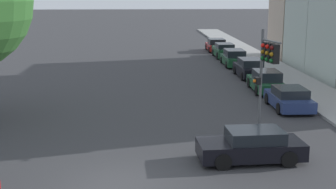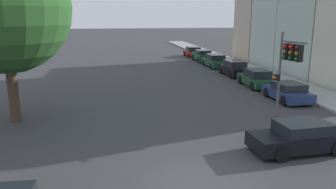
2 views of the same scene
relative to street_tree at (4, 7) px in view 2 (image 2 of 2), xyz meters
The scene contains 12 objects.
ground_plane 13.43m from the street_tree, 47.79° to the right, with size 300.00×300.00×0.00m, color #333335.
sidewalk_strip 32.90m from the street_tree, 51.03° to the left, with size 3.43×60.00×0.16m.
rowhouse_backdrop 28.34m from the street_tree, 25.06° to the left, with size 7.51×24.76×11.91m.
street_tree is the anchor object (origin of this frame).
traffic_signal 15.35m from the street_tree, ahead, with size 0.85×1.98×4.91m.
crossing_car_1 15.86m from the street_tree, 26.79° to the right, with size 4.29×2.03×1.32m.
parked_car_0 18.33m from the street_tree, ahead, with size 2.03×3.96×1.29m.
parked_car_1 19.23m from the street_tree, 19.83° to the left, with size 2.03×4.30×1.46m.
parked_car_2 21.65m from the street_tree, 33.55° to the left, with size 1.94×4.45×1.48m.
parked_car_3 25.06m from the street_tree, 44.85° to the left, with size 2.00×4.70×1.48m.
parked_car_4 28.92m from the street_tree, 52.30° to the left, with size 1.98×4.34×1.45m.
parked_car_5 32.89m from the street_tree, 57.65° to the left, with size 2.08×4.14×1.42m.
Camera 2 is at (-2.74, -9.99, 5.76)m, focal length 35.00 mm.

